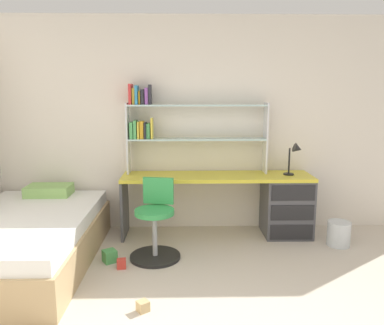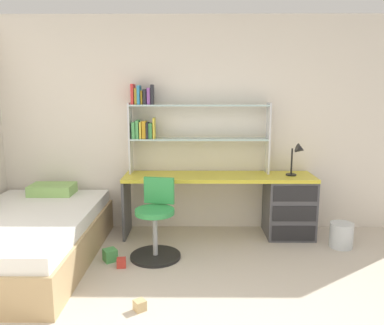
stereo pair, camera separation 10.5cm
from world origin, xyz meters
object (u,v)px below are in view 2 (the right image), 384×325
Objects in this scene: desk at (269,201)px; swivel_chair at (156,227)px; waste_bin at (341,235)px; toy_block_natural_2 at (140,305)px; toy_block_green_1 at (110,255)px; toy_block_red_3 at (121,263)px; desk_lamp at (298,154)px; bed_platform at (26,238)px; bookshelf_hutch at (177,122)px.

swivel_chair is (-1.28, -0.62, -0.09)m from desk.
toy_block_natural_2 is at bearing -148.28° from waste_bin.
toy_block_green_1 is 1.41× the size of toy_block_red_3.
toy_block_red_3 is (-1.90, -0.83, -0.94)m from desk_lamp.
toy_block_red_3 is at bearing -6.78° from bed_platform.
desk is 8.10× the size of waste_bin.
desk_lamp is at bearing 18.75° from toy_block_green_1.
swivel_chair is at bearing 14.12° from toy_block_green_1.
waste_bin reaches higher than toy_block_natural_2.
desk_lamp is 1.40× the size of waste_bin.
bookshelf_hutch is at bearing 172.45° from desk.
bookshelf_hutch is 19.74× the size of toy_block_natural_2.
bookshelf_hutch is (-1.09, 0.14, 0.92)m from desk.
waste_bin is 2.23× the size of toy_block_green_1.
swivel_chair reaches higher than desk.
waste_bin reaches higher than toy_block_green_1.
toy_block_green_1 is 0.99m from toy_block_natural_2.
desk is 25.50× the size of toy_block_red_3.
toy_block_green_1 is at bearing -126.37° from bookshelf_hutch.
desk is 0.86m from waste_bin.
desk_lamp is 2.45m from toy_block_natural_2.
toy_block_red_3 is (-1.60, -0.87, -0.37)m from desk.
bed_platform is at bearing 173.22° from toy_block_red_3.
swivel_chair is 1.29m from bed_platform.
bookshelf_hutch is at bearing 164.57° from waste_bin.
desk_lamp is 3.14× the size of toy_block_green_1.
desk is 2.74× the size of swivel_chair.
bookshelf_hutch is 1.68m from toy_block_green_1.
desk_lamp is 3.04m from bed_platform.
swivel_chair is at bearing -159.96° from desk_lamp.
toy_block_natural_2 is at bearing -128.96° from desk.
waste_bin is at bearing -36.58° from desk_lamp.
bookshelf_hutch is at bearing 31.36° from bed_platform.
swivel_chair is at bearing 38.49° from toy_block_red_3.
bed_platform is 3.32m from waste_bin.
waste_bin is at bearing 7.29° from swivel_chair.
desk is 1.07× the size of bed_platform.
bookshelf_hutch is 2.24m from waste_bin.
desk_lamp reaches higher than toy_block_natural_2.
toy_block_red_3 is (-0.29, 0.75, 0.00)m from toy_block_natural_2.
swivel_chair is at bearing -154.32° from desk.
desk_lamp is at bearing 44.47° from toy_block_natural_2.
desk_lamp reaches higher than toy_block_red_3.
bookshelf_hutch reaches higher than desk_lamp.
desk reaches higher than bed_platform.
toy_block_natural_2 is (-2.04, -1.26, -0.09)m from waste_bin.
desk_lamp is at bearing 23.58° from toy_block_red_3.
bed_platform is at bearing 145.29° from toy_block_natural_2.
toy_block_green_1 is (0.83, 0.02, -0.19)m from bed_platform.
swivel_chair is 9.66× the size of toy_block_natural_2.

